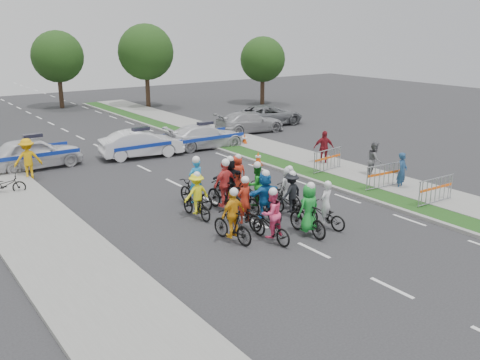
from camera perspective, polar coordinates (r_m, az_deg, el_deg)
ground at (r=16.74m, az=7.87°, el=-7.45°), size 90.00×90.00×0.00m
curb_right at (r=23.45m, az=8.71°, el=-0.37°), size 0.20×60.00×0.12m
grass_strip at (r=23.92m, az=9.92°, el=-0.11°), size 1.20×60.00×0.11m
sidewalk_right at (r=25.19m, az=12.82°, el=0.58°), size 2.40×60.00×0.13m
sidewalk_left at (r=17.87m, az=-19.47°, el=-6.48°), size 3.00×60.00×0.13m
rider_0 at (r=18.40m, az=9.03°, el=-3.40°), size 0.90×1.74×1.69m
rider_1 at (r=17.63m, az=7.28°, el=-3.68°), size 0.78×1.76×1.85m
rider_2 at (r=17.03m, az=3.32°, el=-4.44°), size 0.78×1.81×1.83m
rider_3 at (r=16.96m, az=-0.79°, el=-4.40°), size 0.97×1.80×1.83m
rider_4 at (r=19.31m, az=5.41°, el=-1.97°), size 1.05×1.78×1.73m
rider_5 at (r=18.75m, az=2.59°, el=-2.09°), size 1.55×1.84×1.89m
rider_6 at (r=18.21m, az=0.39°, el=-3.25°), size 0.80×1.86×1.85m
rider_7 at (r=20.18m, az=5.11°, el=-1.21°), size 0.71×1.60×1.68m
rider_8 at (r=19.95m, az=1.69°, el=-1.24°), size 0.80×1.86×1.87m
rider_9 at (r=19.79m, az=-1.65°, el=-1.16°), size 1.06×1.97×2.02m
rider_10 at (r=19.13m, az=-4.67°, el=-2.11°), size 0.99×1.73×1.74m
rider_11 at (r=20.86m, az=-1.15°, el=-0.22°), size 1.53×1.81×1.84m
rider_12 at (r=20.34m, az=-4.75°, el=-1.06°), size 0.91×2.03×2.00m
rider_13 at (r=21.67m, az=-0.30°, el=0.14°), size 0.80×1.70×1.73m
police_car_0 at (r=27.56m, az=-21.10°, el=2.72°), size 4.55×2.02×1.52m
police_car_1 at (r=28.47m, az=-10.47°, el=3.83°), size 4.47×2.20×1.41m
police_car_2 at (r=30.22m, az=-3.72°, el=4.69°), size 4.73×2.34×1.32m
civilian_sedan at (r=34.58m, az=1.06°, el=6.19°), size 4.76×2.37×1.33m
civilian_suv at (r=37.26m, az=3.05°, el=6.94°), size 5.13×2.71×1.38m
spectator_0 at (r=23.35m, az=16.91°, el=0.90°), size 0.67×0.54×1.59m
spectator_1 at (r=24.88m, az=14.15°, el=2.10°), size 1.01×0.98×1.65m
spectator_2 at (r=26.51m, az=8.92°, el=3.36°), size 1.10×0.86×1.74m
marshal_hiviz at (r=25.70m, az=-21.70°, el=2.11°), size 1.28×0.85×1.85m
barrier_0 at (r=21.71m, az=20.14°, el=-1.18°), size 2.01×0.56×1.12m
barrier_1 at (r=23.13m, az=15.12°, el=0.30°), size 2.04×0.67×1.12m
barrier_2 at (r=25.31m, az=9.32°, el=2.01°), size 2.05×0.75×1.12m
cone_0 at (r=26.36m, az=1.95°, el=2.29°), size 0.40×0.40×0.70m
cone_1 at (r=30.74m, az=0.49°, el=4.31°), size 0.40×0.40×0.70m
parked_bike at (r=23.75m, az=-23.76°, el=-0.50°), size 1.65×0.93×0.82m
tree_1 at (r=45.58m, az=-10.00°, el=13.28°), size 4.55×4.55×6.82m
tree_2 at (r=46.93m, az=2.44°, el=12.73°), size 3.85×3.85×5.77m
tree_4 at (r=47.16m, az=-18.89°, el=12.34°), size 4.20×4.20×6.30m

